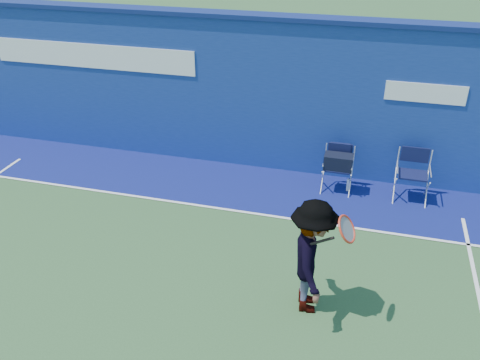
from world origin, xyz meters
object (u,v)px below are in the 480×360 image
(water_bottle, at_px, (348,185))
(tennis_player, at_px, (312,257))
(directors_chair_left, at_px, (337,173))
(directors_chair_right, at_px, (411,185))

(water_bottle, distance_m, tennis_player, 3.45)
(directors_chair_left, height_order, water_bottle, directors_chair_left)
(directors_chair_right, bearing_deg, water_bottle, 179.12)
(water_bottle, relative_size, tennis_player, 0.15)
(directors_chair_right, xyz_separation_m, tennis_player, (-1.40, -3.35, 0.53))
(directors_chair_left, xyz_separation_m, water_bottle, (0.23, 0.04, -0.25))
(directors_chair_right, relative_size, water_bottle, 3.79)
(tennis_player, bearing_deg, directors_chair_right, 67.37)
(directors_chair_left, height_order, tennis_player, tennis_player)
(directors_chair_left, distance_m, directors_chair_right, 1.36)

